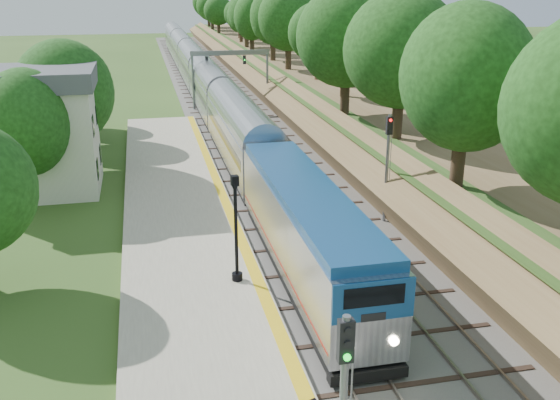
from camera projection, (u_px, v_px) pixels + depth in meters
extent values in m
cube|color=#4C4944|center=(221.00, 100.00, 72.08)|extent=(9.50, 170.00, 0.12)
cube|color=gray|center=(197.00, 100.00, 71.48)|extent=(0.08, 170.00, 0.16)
cube|color=gray|center=(210.00, 99.00, 71.77)|extent=(0.08, 170.00, 0.16)
cube|color=gray|center=(232.00, 99.00, 72.30)|extent=(0.08, 170.00, 0.16)
cube|color=gray|center=(244.00, 98.00, 72.59)|extent=(0.08, 170.00, 0.16)
cube|color=gray|center=(190.00, 265.00, 30.07)|extent=(6.40, 68.00, 0.38)
cube|color=gold|center=(248.00, 256.00, 30.59)|extent=(0.55, 68.00, 0.01)
cube|color=brown|center=(301.00, 85.00, 73.54)|extent=(9.00, 170.00, 3.00)
cube|color=brown|center=(268.00, 88.00, 72.81)|extent=(4.47, 170.00, 4.54)
cylinder|color=#332316|center=(559.00, 203.00, 26.27)|extent=(0.60, 0.60, 2.62)
cylinder|color=#332316|center=(288.00, 61.00, 72.30)|extent=(0.60, 0.60, 2.62)
sphere|color=#16370F|center=(288.00, 29.00, 71.11)|extent=(5.70, 5.70, 5.70)
cylinder|color=#332316|center=(228.00, 29.00, 118.32)|extent=(0.60, 0.60, 2.62)
sphere|color=#16370F|center=(228.00, 10.00, 117.13)|extent=(5.70, 5.70, 5.70)
cube|color=silver|center=(32.00, 141.00, 40.09)|extent=(8.00, 6.00, 6.80)
cube|color=#4C4F54|center=(24.00, 78.00, 38.76)|extent=(8.60, 6.60, 1.20)
cube|color=black|center=(97.00, 169.00, 39.79)|extent=(0.05, 1.10, 1.30)
cube|color=black|center=(100.00, 154.00, 43.10)|extent=(0.05, 1.10, 1.30)
cube|color=black|center=(93.00, 126.00, 38.85)|extent=(0.05, 1.10, 1.30)
cube|color=black|center=(96.00, 114.00, 42.17)|extent=(0.05, 1.10, 1.30)
cylinder|color=slate|center=(193.00, 81.00, 65.75)|extent=(0.24, 0.24, 6.20)
cylinder|color=slate|center=(267.00, 79.00, 67.38)|extent=(0.24, 0.24, 6.20)
cube|color=slate|center=(230.00, 53.00, 65.62)|extent=(8.40, 0.25, 0.50)
cube|color=black|center=(207.00, 61.00, 65.22)|extent=(0.30, 0.20, 0.90)
cube|color=black|center=(244.00, 60.00, 66.04)|extent=(0.30, 0.20, 0.90)
cylinder|color=#332316|center=(62.00, 190.00, 37.54)|extent=(0.60, 0.60, 2.45)
sphere|color=#16370F|center=(55.00, 136.00, 36.43)|extent=(5.32, 5.32, 5.32)
cylinder|color=#332316|center=(82.00, 131.00, 52.27)|extent=(0.60, 0.60, 2.45)
sphere|color=#16370F|center=(78.00, 91.00, 51.16)|extent=(5.32, 5.32, 5.32)
cube|color=black|center=(305.00, 267.00, 29.03)|extent=(2.62, 16.41, 0.57)
cube|color=#B7BAC1|center=(306.00, 229.00, 28.39)|extent=(2.85, 17.10, 3.23)
cube|color=navy|center=(307.00, 191.00, 27.78)|extent=(2.74, 16.41, 0.42)
cube|color=navy|center=(374.00, 301.00, 20.20)|extent=(2.82, 0.10, 1.42)
cube|color=black|center=(374.00, 296.00, 20.10)|extent=(2.09, 0.06, 0.71)
cube|color=maroon|center=(306.00, 251.00, 28.76)|extent=(2.87, 16.75, 0.09)
cube|color=#B7BAC1|center=(241.00, 140.00, 45.67)|extent=(2.85, 18.99, 3.70)
cube|color=#B7BAC1|center=(211.00, 94.00, 63.70)|extent=(2.85, 18.99, 3.70)
cube|color=#B7BAC1|center=(194.00, 69.00, 81.74)|extent=(2.85, 18.99, 3.70)
cube|color=#B7BAC1|center=(183.00, 53.00, 99.78)|extent=(2.85, 18.99, 3.70)
cube|color=#B7BAC1|center=(175.00, 42.00, 117.81)|extent=(2.85, 18.99, 3.70)
cylinder|color=black|center=(237.00, 276.00, 28.14)|extent=(0.49, 0.49, 0.33)
cylinder|color=black|center=(236.00, 232.00, 27.42)|extent=(0.16, 0.16, 4.33)
cube|color=black|center=(235.00, 181.00, 26.62)|extent=(0.34, 0.34, 0.44)
cube|color=silver|center=(235.00, 181.00, 26.62)|extent=(0.24, 0.24, 0.33)
cube|color=black|center=(346.00, 341.00, 13.59)|extent=(0.35, 0.23, 1.03)
cylinder|color=#0CE526|center=(348.00, 344.00, 13.47)|extent=(0.17, 0.06, 0.17)
cylinder|color=slate|center=(387.00, 169.00, 34.80)|extent=(0.18, 0.18, 6.17)
cube|color=black|center=(389.00, 126.00, 33.97)|extent=(0.34, 0.22, 1.00)
cylinder|color=#FF0C0C|center=(390.00, 126.00, 33.85)|extent=(0.16, 0.06, 0.16)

